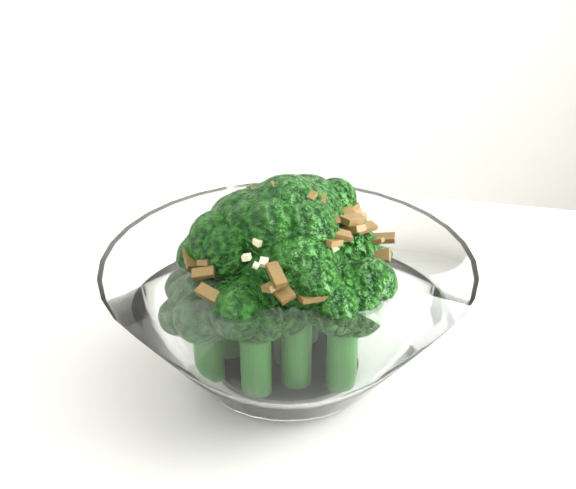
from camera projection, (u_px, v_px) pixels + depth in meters
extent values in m
cylinder|color=white|center=(288.00, 369.00, 0.52)|extent=(0.09, 0.09, 0.01)
cylinder|color=#1C5817|center=(296.00, 334.00, 0.48)|extent=(0.02, 0.02, 0.07)
sphere|color=#17540F|center=(297.00, 263.00, 0.46)|extent=(0.04, 0.04, 0.04)
cylinder|color=#1C5817|center=(209.00, 351.00, 0.49)|extent=(0.02, 0.02, 0.04)
sphere|color=#17540F|center=(206.00, 308.00, 0.48)|extent=(0.04, 0.04, 0.04)
cylinder|color=#1C5817|center=(256.00, 359.00, 0.48)|extent=(0.02, 0.02, 0.05)
sphere|color=#17540F|center=(255.00, 307.00, 0.46)|extent=(0.04, 0.04, 0.04)
cylinder|color=#1C5817|center=(305.00, 287.00, 0.52)|extent=(0.02, 0.02, 0.07)
sphere|color=#17540F|center=(306.00, 214.00, 0.50)|extent=(0.05, 0.05, 0.05)
cylinder|color=#1C5817|center=(228.00, 315.00, 0.51)|extent=(0.02, 0.02, 0.05)
sphere|color=#17540F|center=(225.00, 260.00, 0.50)|extent=(0.04, 0.04, 0.04)
cylinder|color=#1C5817|center=(288.00, 301.00, 0.50)|extent=(0.02, 0.02, 0.08)
sphere|color=#17540F|center=(288.00, 219.00, 0.47)|extent=(0.05, 0.05, 0.05)
cylinder|color=#1C5817|center=(347.00, 297.00, 0.54)|extent=(0.02, 0.02, 0.04)
sphere|color=#17540F|center=(348.00, 256.00, 0.53)|extent=(0.04, 0.04, 0.04)
cylinder|color=#1C5817|center=(342.00, 353.00, 0.48)|extent=(0.02, 0.02, 0.05)
sphere|color=#17540F|center=(344.00, 299.00, 0.47)|extent=(0.04, 0.04, 0.04)
cylinder|color=#1C5817|center=(253.00, 303.00, 0.51)|extent=(0.02, 0.02, 0.07)
sphere|color=#17540F|center=(251.00, 231.00, 0.48)|extent=(0.05, 0.05, 0.05)
cylinder|color=#1C5817|center=(344.00, 314.00, 0.51)|extent=(0.02, 0.02, 0.05)
sphere|color=#17540F|center=(346.00, 257.00, 0.49)|extent=(0.04, 0.04, 0.04)
cylinder|color=#1C5817|center=(282.00, 291.00, 0.55)|extent=(0.02, 0.02, 0.04)
sphere|color=#17540F|center=(282.00, 248.00, 0.53)|extent=(0.04, 0.04, 0.04)
cube|color=brown|center=(315.00, 201.00, 0.46)|extent=(0.01, 0.01, 0.01)
cube|color=brown|center=(207.00, 262.00, 0.46)|extent=(0.01, 0.01, 0.01)
cube|color=brown|center=(298.00, 196.00, 0.50)|extent=(0.02, 0.01, 0.01)
cube|color=brown|center=(229.00, 206.00, 0.51)|extent=(0.02, 0.02, 0.01)
cube|color=brown|center=(201.00, 236.00, 0.50)|extent=(0.01, 0.01, 0.01)
cube|color=brown|center=(348.00, 209.00, 0.50)|extent=(0.01, 0.01, 0.01)
cube|color=brown|center=(221.00, 220.00, 0.51)|extent=(0.01, 0.01, 0.01)
cube|color=brown|center=(273.00, 219.00, 0.45)|extent=(0.02, 0.01, 0.01)
cube|color=brown|center=(313.00, 298.00, 0.44)|extent=(0.02, 0.01, 0.00)
cube|color=brown|center=(374.00, 241.00, 0.48)|extent=(0.01, 0.01, 0.01)
cube|color=brown|center=(191.00, 259.00, 0.48)|extent=(0.01, 0.01, 0.01)
cube|color=brown|center=(311.00, 222.00, 0.46)|extent=(0.02, 0.01, 0.00)
cube|color=brown|center=(326.00, 221.00, 0.46)|extent=(0.01, 0.01, 0.01)
cube|color=brown|center=(276.00, 275.00, 0.44)|extent=(0.01, 0.02, 0.01)
cube|color=brown|center=(304.00, 194.00, 0.46)|extent=(0.01, 0.01, 0.01)
cube|color=brown|center=(241.00, 207.00, 0.49)|extent=(0.02, 0.01, 0.01)
cube|color=brown|center=(324.00, 231.00, 0.46)|extent=(0.01, 0.01, 0.01)
cube|color=brown|center=(382.00, 257.00, 0.47)|extent=(0.01, 0.01, 0.01)
cube|color=brown|center=(244.00, 198.00, 0.48)|extent=(0.02, 0.02, 0.01)
cube|color=brown|center=(384.00, 238.00, 0.49)|extent=(0.01, 0.01, 0.01)
cube|color=brown|center=(352.00, 219.00, 0.47)|extent=(0.02, 0.01, 0.01)
cube|color=brown|center=(289.00, 201.00, 0.53)|extent=(0.01, 0.01, 0.01)
cube|color=brown|center=(283.00, 293.00, 0.44)|extent=(0.01, 0.01, 0.01)
cube|color=brown|center=(245.00, 197.00, 0.48)|extent=(0.02, 0.02, 0.01)
cube|color=brown|center=(206.00, 228.00, 0.50)|extent=(0.01, 0.01, 0.01)
cube|color=brown|center=(263.00, 192.00, 0.48)|extent=(0.01, 0.01, 0.01)
cube|color=brown|center=(365.00, 228.00, 0.48)|extent=(0.01, 0.01, 0.00)
cube|color=brown|center=(274.00, 285.00, 0.44)|extent=(0.01, 0.01, 0.01)
cube|color=brown|center=(280.00, 187.00, 0.48)|extent=(0.01, 0.01, 0.00)
cube|color=brown|center=(248.00, 204.00, 0.50)|extent=(0.01, 0.01, 0.01)
cube|color=brown|center=(349.00, 211.00, 0.52)|extent=(0.02, 0.02, 0.01)
cube|color=brown|center=(304.00, 186.00, 0.49)|extent=(0.01, 0.01, 0.00)
cube|color=brown|center=(219.00, 218.00, 0.49)|extent=(0.02, 0.01, 0.01)
cube|color=brown|center=(331.00, 242.00, 0.45)|extent=(0.01, 0.01, 0.01)
cube|color=brown|center=(265.00, 210.00, 0.53)|extent=(0.01, 0.01, 0.01)
cube|color=brown|center=(339.00, 234.00, 0.46)|extent=(0.01, 0.01, 0.01)
cube|color=brown|center=(343.00, 214.00, 0.49)|extent=(0.01, 0.01, 0.00)
cube|color=brown|center=(324.00, 203.00, 0.49)|extent=(0.01, 0.01, 0.00)
cube|color=brown|center=(353.00, 217.00, 0.51)|extent=(0.02, 0.02, 0.01)
cube|color=brown|center=(265.00, 205.00, 0.53)|extent=(0.01, 0.01, 0.01)
cube|color=brown|center=(313.00, 201.00, 0.47)|extent=(0.01, 0.01, 0.01)
cube|color=brown|center=(281.00, 192.00, 0.46)|extent=(0.01, 0.02, 0.01)
cube|color=brown|center=(344.00, 213.00, 0.49)|extent=(0.01, 0.01, 0.01)
cube|color=brown|center=(301.00, 209.00, 0.54)|extent=(0.01, 0.01, 0.01)
cube|color=brown|center=(230.00, 215.00, 0.48)|extent=(0.01, 0.01, 0.01)
cube|color=brown|center=(273.00, 190.00, 0.48)|extent=(0.01, 0.01, 0.01)
cube|color=brown|center=(203.00, 273.00, 0.46)|extent=(0.01, 0.01, 0.01)
cube|color=brown|center=(219.00, 215.00, 0.52)|extent=(0.01, 0.01, 0.00)
cube|color=brown|center=(351.00, 229.00, 0.47)|extent=(0.02, 0.02, 0.01)
cube|color=brown|center=(209.00, 294.00, 0.45)|extent=(0.01, 0.01, 0.01)
cube|color=brown|center=(299.00, 197.00, 0.50)|extent=(0.01, 0.01, 0.00)
cube|color=brown|center=(334.00, 205.00, 0.50)|extent=(0.01, 0.02, 0.01)
cube|color=beige|center=(333.00, 248.00, 0.45)|extent=(0.01, 0.01, 0.01)
cube|color=beige|center=(264.00, 193.00, 0.49)|extent=(0.00, 0.00, 0.00)
cube|color=beige|center=(260.00, 208.00, 0.46)|extent=(0.00, 0.01, 0.01)
cube|color=beige|center=(247.00, 257.00, 0.45)|extent=(0.01, 0.01, 0.00)
cube|color=beige|center=(271.00, 201.00, 0.53)|extent=(0.01, 0.01, 0.00)
cube|color=beige|center=(283.00, 186.00, 0.48)|extent=(0.00, 0.01, 0.01)
cube|color=beige|center=(229.00, 208.00, 0.52)|extent=(0.00, 0.00, 0.00)
cube|color=beige|center=(230.00, 206.00, 0.49)|extent=(0.01, 0.01, 0.01)
cube|color=beige|center=(292.00, 196.00, 0.51)|extent=(0.01, 0.01, 0.01)
cube|color=beige|center=(376.00, 277.00, 0.46)|extent=(0.00, 0.01, 0.00)
cube|color=beige|center=(369.00, 263.00, 0.46)|extent=(0.01, 0.00, 0.00)
cube|color=beige|center=(231.00, 212.00, 0.49)|extent=(0.01, 0.01, 0.00)
cube|color=beige|center=(338.00, 205.00, 0.49)|extent=(0.00, 0.00, 0.00)
cube|color=beige|center=(264.00, 262.00, 0.44)|extent=(0.01, 0.01, 0.01)
cube|color=beige|center=(297.00, 185.00, 0.49)|extent=(0.00, 0.00, 0.00)
cube|color=beige|center=(256.00, 265.00, 0.44)|extent=(0.00, 0.00, 0.00)
cube|color=beige|center=(268.00, 191.00, 0.50)|extent=(0.01, 0.01, 0.00)
cube|color=beige|center=(259.00, 242.00, 0.45)|extent=(0.01, 0.01, 0.00)
cube|color=beige|center=(231.00, 220.00, 0.47)|extent=(0.01, 0.01, 0.00)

